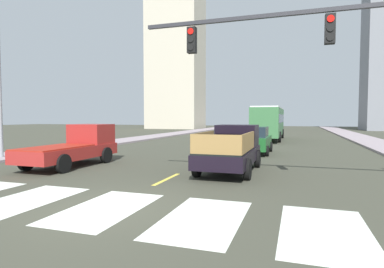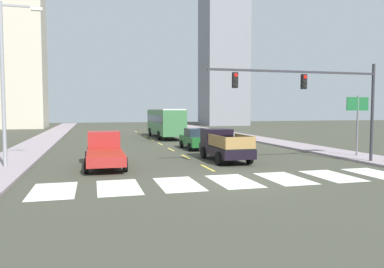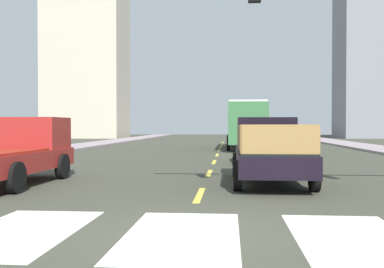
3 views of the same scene
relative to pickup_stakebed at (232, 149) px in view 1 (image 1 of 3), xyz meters
name	(u,v)px [view 1 (image 1 of 3)]	position (x,y,z in m)	size (l,w,h in m)	color
ground_plane	(106,208)	(-1.92, -6.79, -0.94)	(160.00, 160.00, 0.00)	#3E3F32
sidewalk_left	(114,142)	(-13.05, 11.21, -0.86)	(3.14, 110.00, 0.15)	gray
crosswalk_stripe_2	(26,200)	(-4.51, -6.79, -0.93)	(1.77, 3.34, 0.01)	silver
crosswalk_stripe_3	(106,208)	(-1.92, -6.79, -0.93)	(1.77, 3.34, 0.01)	silver
crosswalk_stripe_4	(203,218)	(0.67, -6.79, -0.93)	(1.77, 3.34, 0.01)	silver
crosswalk_stripe_5	(325,231)	(3.26, -6.79, -0.93)	(1.77, 3.34, 0.01)	silver
lane_dash_0	(167,179)	(-1.92, -2.79, -0.93)	(0.16, 2.40, 0.01)	yellow
lane_dash_1	(204,161)	(-1.92, 2.21, -0.93)	(0.16, 2.40, 0.01)	yellow
lane_dash_2	(225,152)	(-1.92, 7.21, -0.93)	(0.16, 2.40, 0.01)	yellow
lane_dash_3	(238,145)	(-1.92, 12.21, -0.93)	(0.16, 2.40, 0.01)	yellow
lane_dash_4	(247,141)	(-1.92, 17.21, -0.93)	(0.16, 2.40, 0.01)	yellow
lane_dash_5	(254,138)	(-1.92, 22.21, -0.93)	(0.16, 2.40, 0.01)	yellow
lane_dash_6	(259,135)	(-1.92, 27.21, -0.93)	(0.16, 2.40, 0.01)	yellow
lane_dash_7	(263,134)	(-1.92, 32.21, -0.93)	(0.16, 2.40, 0.01)	yellow
pickup_stakebed	(232,149)	(0.00, 0.00, 0.00)	(2.18, 5.20, 1.96)	black
pickup_dark	(76,146)	(-7.47, -0.91, -0.02)	(2.18, 5.20, 1.96)	maroon
city_bus	(269,121)	(-0.04, 19.47, 1.02)	(2.72, 10.80, 3.32)	#396F40
sedan_near_right	(255,140)	(0.12, 6.85, -0.08)	(2.02, 4.40, 1.72)	#1B5825
traffic_signal_gantry	(378,47)	(4.78, -3.65, 3.32)	(10.55, 0.27, 6.00)	#2D2D33
streetlight_left	(1,68)	(-12.56, -0.53, 4.03)	(2.20, 0.28, 9.00)	gray
block_mid_left	(176,63)	(-21.39, 48.19, 12.61)	(10.66, 8.22, 27.08)	beige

